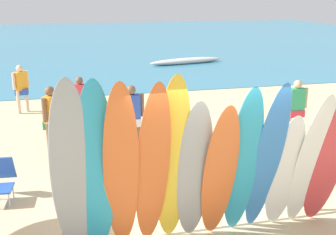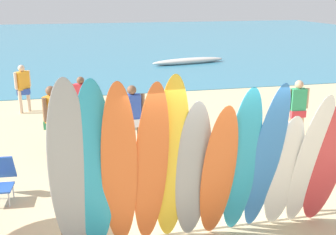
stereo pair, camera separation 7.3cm
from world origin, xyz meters
The scene contains 22 objects.
ground centered at (0.00, 14.00, 0.00)m, with size 60.00×60.00×0.00m, color #D3BC8C.
ocean_water centered at (0.00, 29.61, 0.01)m, with size 60.00×40.00×0.02m, color teal.
surfboard_rack centered at (0.00, 0.00, 0.58)m, with size 4.36×0.07×0.70m.
surfboard_grey_0 centered at (-1.95, -0.52, 1.38)m, with size 0.58×0.08×2.80m, color #999EA3.
surfboard_teal_1 centered at (-1.63, -0.52, 1.36)m, with size 0.55×0.07×2.76m, color #289EC6.
surfboard_orange_2 centered at (-1.29, -0.59, 1.35)m, with size 0.50×0.06×2.81m, color orange.
surfboard_orange_3 centered at (-0.85, -0.56, 1.33)m, with size 0.48×0.06×2.76m, color orange.
surfboard_yellow_4 centered at (-0.53, -0.47, 1.36)m, with size 0.51×0.07×2.78m, color yellow.
surfboard_grey_5 centered at (-0.20, -0.48, 1.17)m, with size 0.52×0.06×2.38m, color #999EA3.
surfboard_orange_6 centered at (0.16, -0.56, 1.14)m, with size 0.51×0.07×2.36m, color orange.
surfboard_teal_7 centered at (0.52, -0.55, 1.26)m, with size 0.50×0.07×2.60m, color #289EC6.
surfboard_blue_8 centered at (0.90, -0.57, 1.29)m, with size 0.47×0.06×2.67m, color #337AD1.
surfboard_white_9 centered at (1.27, -0.47, 1.01)m, with size 0.52×0.07×2.08m, color white.
surfboard_white_10 centered at (1.63, -0.56, 1.18)m, with size 0.48×0.06×2.45m, color white.
surfboard_red_11 centered at (1.94, -0.57, 1.15)m, with size 0.57×0.08×2.38m, color #D13D42.
beachgoer_near_rack centered at (-1.60, 5.64, 0.87)m, with size 0.55×0.31×1.51m.
beachgoer_midbeach centered at (3.80, 3.54, 0.91)m, with size 0.60×0.25×1.57m.
beachgoer_strolling centered at (-0.48, 3.69, 0.94)m, with size 0.62×0.26×1.62m.
beachgoer_photographing centered at (-3.35, 7.90, 0.89)m, with size 0.46×0.41×1.54m.
beachgoer_by_water centered at (-2.33, 3.94, 0.95)m, with size 0.43×0.54×1.65m.
beach_chair_red centered at (-3.26, 1.75, 0.43)m, with size 0.55×0.74×0.81m.
distant_boat centered at (4.45, 16.01, 0.15)m, with size 4.31×1.50×0.34m.
Camera 2 is at (-1.86, -5.91, 3.70)m, focal length 45.00 mm.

